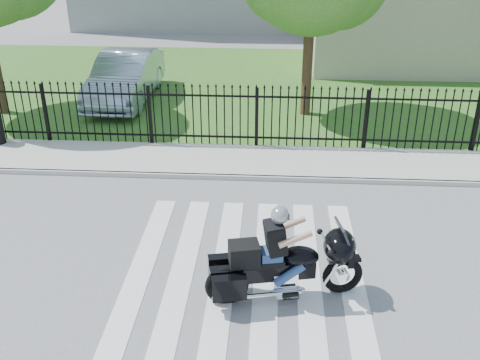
{
  "coord_description": "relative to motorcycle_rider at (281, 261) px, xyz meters",
  "views": [
    {
      "loc": [
        0.45,
        -8.72,
        6.35
      ],
      "look_at": [
        -0.21,
        1.98,
        1.0
      ],
      "focal_mm": 42.0,
      "sensor_mm": 36.0,
      "label": 1
    }
  ],
  "objects": [
    {
      "name": "ground",
      "position": [
        -0.67,
        0.64,
        -0.77
      ],
      "size": [
        120.0,
        120.0,
        0.0
      ],
      "primitive_type": "plane",
      "color": "slate",
      "rests_on": "ground"
    },
    {
      "name": "building_low",
      "position": [
        6.33,
        16.64,
        0.98
      ],
      "size": [
        10.0,
        6.0,
        3.5
      ],
      "primitive_type": "cube",
      "color": "#B9B09A",
      "rests_on": "ground"
    },
    {
      "name": "curb",
      "position": [
        -0.67,
        4.64,
        -0.71
      ],
      "size": [
        40.0,
        0.12,
        0.12
      ],
      "primitive_type": "cube",
      "color": "#ADAAA3",
      "rests_on": "ground"
    },
    {
      "name": "motorcycle_rider",
      "position": [
        0.0,
        0.0,
        0.0
      ],
      "size": [
        2.81,
        1.3,
        1.88
      ],
      "rotation": [
        0.0,
        0.0,
        0.2
      ],
      "color": "black",
      "rests_on": "ground"
    },
    {
      "name": "iron_fence",
      "position": [
        -0.67,
        6.64,
        0.13
      ],
      "size": [
        26.0,
        0.04,
        1.8
      ],
      "color": "black",
      "rests_on": "ground"
    },
    {
      "name": "crosswalk",
      "position": [
        -0.67,
        0.64,
        -0.76
      ],
      "size": [
        5.0,
        5.5,
        0.01
      ],
      "primitive_type": null,
      "color": "silver",
      "rests_on": "ground"
    },
    {
      "name": "grass_strip",
      "position": [
        -0.67,
        12.64,
        -0.76
      ],
      "size": [
        40.0,
        12.0,
        0.02
      ],
      "primitive_type": "cube",
      "color": "#2F5A1E",
      "rests_on": "ground"
    },
    {
      "name": "sidewalk",
      "position": [
        -0.67,
        5.64,
        -0.71
      ],
      "size": [
        40.0,
        2.0,
        0.12
      ],
      "primitive_type": "cube",
      "color": "#ADAAA3",
      "rests_on": "ground"
    },
    {
      "name": "parked_car",
      "position": [
        -5.38,
        10.65,
        0.08
      ],
      "size": [
        1.85,
        5.06,
        1.66
      ],
      "primitive_type": "imported",
      "rotation": [
        0.0,
        0.0,
        -0.02
      ],
      "color": "#93A2B9",
      "rests_on": "grass_strip"
    }
  ]
}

